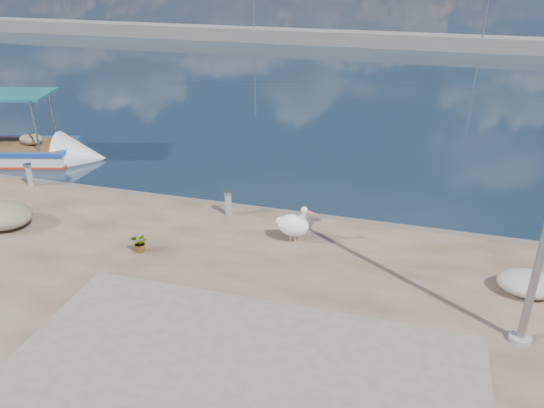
# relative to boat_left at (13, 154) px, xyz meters

# --- Properties ---
(ground) EXTENTS (1400.00, 1400.00, 0.00)m
(ground) POSITION_rel_boat_left_xyz_m (11.97, -7.60, -0.25)
(ground) COLOR #162635
(ground) RESTS_ON ground
(breakwater) EXTENTS (120.00, 2.20, 7.50)m
(breakwater) POSITION_rel_boat_left_xyz_m (11.97, 32.40, 0.36)
(breakwater) COLOR gray
(breakwater) RESTS_ON ground
(boat_left) EXTENTS (6.93, 3.77, 3.17)m
(boat_left) POSITION_rel_boat_left_xyz_m (0.00, 0.00, 0.00)
(boat_left) COLOR white
(boat_left) RESTS_ON ground
(pelican) EXTENTS (1.18, 0.68, 1.12)m
(pelican) POSITION_rel_boat_left_xyz_m (12.73, -4.32, 0.78)
(pelican) COLOR tan
(pelican) RESTS_ON quay
(bollard_near) EXTENTS (0.26, 0.26, 0.78)m
(bollard_near) POSITION_rel_boat_left_xyz_m (10.46, -3.26, 0.68)
(bollard_near) COLOR gray
(bollard_near) RESTS_ON quay
(bollard_far) EXTENTS (0.25, 0.25, 0.77)m
(bollard_far) POSITION_rel_boat_left_xyz_m (3.28, -3.00, 0.67)
(bollard_far) COLOR gray
(bollard_far) RESTS_ON quay
(potted_plant) EXTENTS (0.55, 0.51, 0.53)m
(potted_plant) POSITION_rel_boat_left_xyz_m (8.99, -5.91, 0.51)
(potted_plant) COLOR #33722D
(potted_plant) RESTS_ON quay
(net_pile_d) EXTENTS (1.38, 1.04, 0.52)m
(net_pile_d) POSITION_rel_boat_left_xyz_m (18.48, -5.17, 0.51)
(net_pile_d) COLOR #B6B0A8
(net_pile_d) RESTS_ON quay
(net_pile_b) EXTENTS (1.76, 1.37, 0.69)m
(net_pile_b) POSITION_rel_boat_left_xyz_m (4.50, -5.70, 0.59)
(net_pile_b) COLOR tan
(net_pile_b) RESTS_ON quay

